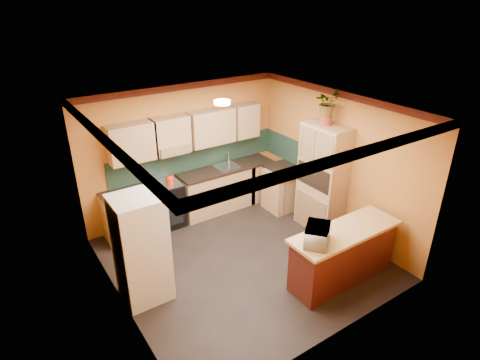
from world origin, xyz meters
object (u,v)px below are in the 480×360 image
pantry (322,179)px  breakfast_bar (342,256)px  base_cabinets_back (194,197)px  stove (166,204)px  microwave (317,235)px  fridge (141,249)px

pantry → breakfast_bar: size_ratio=1.17×
base_cabinets_back → stove: stove is taller
stove → breakfast_bar: stove is taller
pantry → microwave: bearing=-136.4°
base_cabinets_back → microwave: (0.38, -3.11, 0.63)m
stove → microwave: (1.01, -3.11, 0.61)m
stove → microwave: 3.33m
stove → pantry: pantry is taller
stove → pantry: (2.45, -1.74, 0.59)m
base_cabinets_back → microwave: 3.20m
base_cabinets_back → breakfast_bar: 3.27m
stove → breakfast_bar: (1.62, -3.11, -0.02)m
base_cabinets_back → pantry: size_ratio=1.74×
fridge → base_cabinets_back: bearing=44.1°
breakfast_bar → fridge: bearing=153.2°
base_cabinets_back → stove: bearing=-180.0°
fridge → pantry: size_ratio=0.81×
stove → pantry: 3.06m
fridge → stove: bearing=56.3°
fridge → breakfast_bar: fridge is taller
base_cabinets_back → fridge: bearing=-135.9°
microwave → pantry: bearing=3.7°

